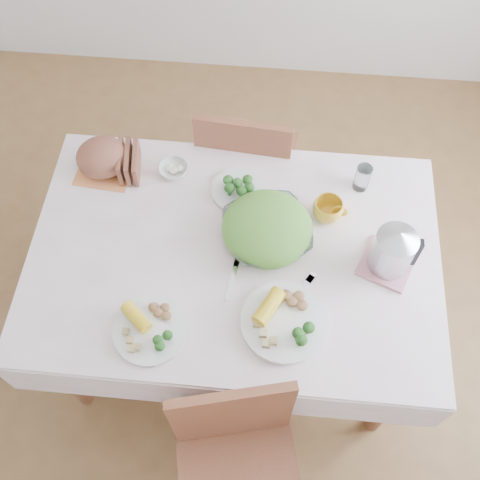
# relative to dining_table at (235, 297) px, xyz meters

# --- Properties ---
(floor) EXTENTS (3.60, 3.60, 0.00)m
(floor) POSITION_rel_dining_table_xyz_m (0.00, 0.00, -0.38)
(floor) COLOR brown
(floor) RESTS_ON ground
(dining_table) EXTENTS (1.40, 0.90, 0.75)m
(dining_table) POSITION_rel_dining_table_xyz_m (0.00, 0.00, 0.00)
(dining_table) COLOR brown
(dining_table) RESTS_ON floor
(tablecloth) EXTENTS (1.50, 1.00, 0.01)m
(tablecloth) POSITION_rel_dining_table_xyz_m (0.00, 0.00, 0.38)
(tablecloth) COLOR white
(tablecloth) RESTS_ON dining_table
(chair_far) EXTENTS (0.45, 0.45, 0.92)m
(chair_far) POSITION_rel_dining_table_xyz_m (0.00, 0.67, 0.09)
(chair_far) COLOR brown
(chair_far) RESTS_ON floor
(salad_bowl) EXTENTS (0.40, 0.40, 0.08)m
(salad_bowl) POSITION_rel_dining_table_xyz_m (0.11, 0.07, 0.43)
(salad_bowl) COLOR white
(salad_bowl) RESTS_ON tablecloth
(dinner_plate_left) EXTENTS (0.34, 0.34, 0.02)m
(dinner_plate_left) POSITION_rel_dining_table_xyz_m (-0.25, -0.33, 0.40)
(dinner_plate_left) COLOR white
(dinner_plate_left) RESTS_ON tablecloth
(dinner_plate_right) EXTENTS (0.42, 0.42, 0.02)m
(dinner_plate_right) POSITION_rel_dining_table_xyz_m (0.20, -0.26, 0.40)
(dinner_plate_right) COLOR white
(dinner_plate_right) RESTS_ON tablecloth
(broccoli_plate) EXTENTS (0.21, 0.21, 0.02)m
(broccoli_plate) POSITION_rel_dining_table_xyz_m (-0.01, 0.27, 0.40)
(broccoli_plate) COLOR beige
(broccoli_plate) RESTS_ON tablecloth
(napkin) EXTENTS (0.23, 0.23, 0.00)m
(napkin) POSITION_rel_dining_table_xyz_m (-0.55, 0.34, 0.39)
(napkin) COLOR #ED8847
(napkin) RESTS_ON tablecloth
(bread_loaf) EXTENTS (0.23, 0.22, 0.12)m
(bread_loaf) POSITION_rel_dining_table_xyz_m (-0.55, 0.34, 0.45)
(bread_loaf) COLOR brown
(bread_loaf) RESTS_ON napkin
(fruit_bowl) EXTENTS (0.14, 0.14, 0.04)m
(fruit_bowl) POSITION_rel_dining_table_xyz_m (-0.27, 0.34, 0.41)
(fruit_bowl) COLOR white
(fruit_bowl) RESTS_ON tablecloth
(yellow_mug) EXTENTS (0.12, 0.12, 0.09)m
(yellow_mug) POSITION_rel_dining_table_xyz_m (0.33, 0.19, 0.43)
(yellow_mug) COLOR gold
(yellow_mug) RESTS_ON tablecloth
(glass_tumbler) EXTENTS (0.07, 0.07, 0.11)m
(glass_tumbler) POSITION_rel_dining_table_xyz_m (0.46, 0.34, 0.45)
(glass_tumbler) COLOR white
(glass_tumbler) RESTS_ON tablecloth
(pink_tray) EXTENTS (0.23, 0.23, 0.01)m
(pink_tray) POSITION_rel_dining_table_xyz_m (0.55, 0.00, 0.40)
(pink_tray) COLOR #D07F8E
(pink_tray) RESTS_ON tablecloth
(electric_kettle) EXTENTS (0.17, 0.17, 0.20)m
(electric_kettle) POSITION_rel_dining_table_xyz_m (0.55, 0.00, 0.51)
(electric_kettle) COLOR #B2B5BA
(electric_kettle) RESTS_ON pink_tray
(fork_left) EXTENTS (0.04, 0.17, 0.00)m
(fork_left) POSITION_rel_dining_table_xyz_m (0.00, -0.11, 0.39)
(fork_left) COLOR silver
(fork_left) RESTS_ON tablecloth
(fork_right) EXTENTS (0.13, 0.18, 0.00)m
(fork_right) POSITION_rel_dining_table_xyz_m (0.23, -0.15, 0.39)
(fork_right) COLOR silver
(fork_right) RESTS_ON tablecloth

